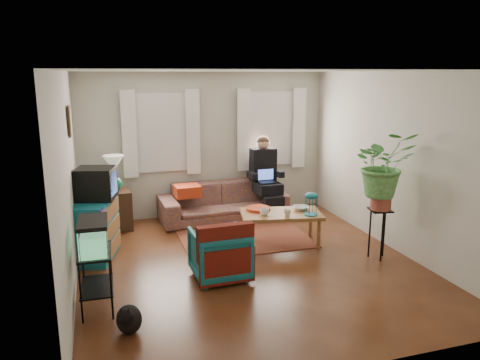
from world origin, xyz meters
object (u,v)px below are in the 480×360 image
object	(u,v)px
coffee_table	(281,228)
plant_stand	(379,234)
side_table	(117,210)
armchair	(220,251)
aquarium_stand	(97,280)
dresser	(96,229)
sofa	(223,196)

from	to	relation	value
coffee_table	plant_stand	size ratio (longest dim) A/B	1.68
side_table	armchair	bearing A→B (deg)	-63.70
aquarium_stand	side_table	bearing A→B (deg)	84.85
armchair	aquarium_stand	bearing A→B (deg)	13.43
dresser	plant_stand	world-z (taller)	dresser
sofa	dresser	bearing A→B (deg)	-153.51
side_table	coffee_table	world-z (taller)	side_table
coffee_table	sofa	bearing A→B (deg)	121.39
plant_stand	aquarium_stand	bearing A→B (deg)	-174.64
sofa	coffee_table	distance (m)	1.56
sofa	coffee_table	xyz separation A→B (m)	(0.52, -1.46, -0.19)
armchair	coffee_table	bearing A→B (deg)	-145.29
aquarium_stand	plant_stand	size ratio (longest dim) A/B	0.95
dresser	armchair	size ratio (longest dim) A/B	1.32
sofa	dresser	world-z (taller)	sofa
aquarium_stand	coffee_table	xyz separation A→B (m)	(2.72, 1.30, -0.09)
side_table	coffee_table	size ratio (longest dim) A/B	0.55
side_table	aquarium_stand	xyz separation A→B (m)	(-0.35, -2.75, 0.01)
plant_stand	side_table	bearing A→B (deg)	145.34
aquarium_stand	coffee_table	size ratio (longest dim) A/B	0.57
plant_stand	coffee_table	bearing A→B (deg)	139.32
sofa	plant_stand	world-z (taller)	sofa
side_table	coffee_table	xyz separation A→B (m)	(2.37, -1.45, -0.08)
sofa	aquarium_stand	xyz separation A→B (m)	(-2.20, -2.76, -0.09)
sofa	coffee_table	world-z (taller)	sofa
sofa	armchair	bearing A→B (deg)	-108.09
dresser	plant_stand	size ratio (longest dim) A/B	1.29
coffee_table	plant_stand	distance (m)	1.45
plant_stand	sofa	bearing A→B (deg)	123.99
dresser	side_table	bearing A→B (deg)	88.94
sofa	coffee_table	size ratio (longest dim) A/B	1.85
armchair	coffee_table	xyz separation A→B (m)	(1.21, 0.89, -0.10)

